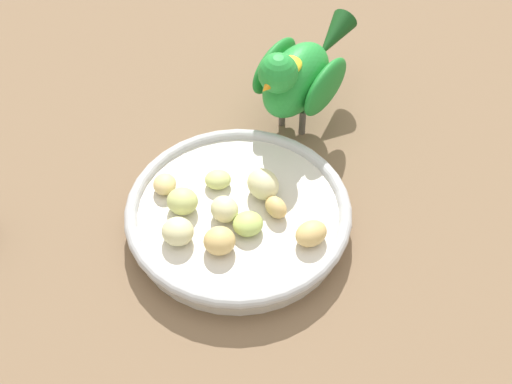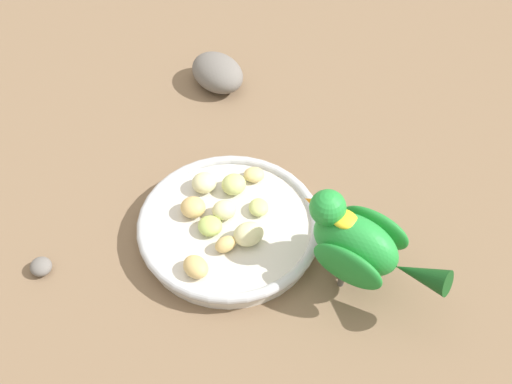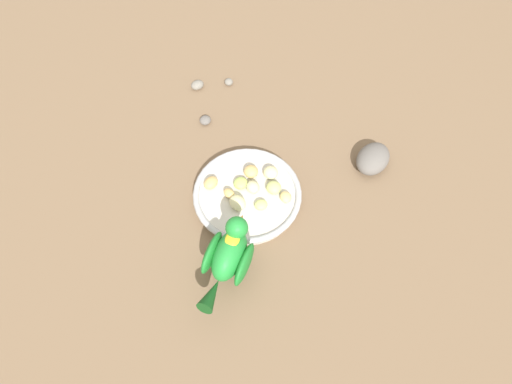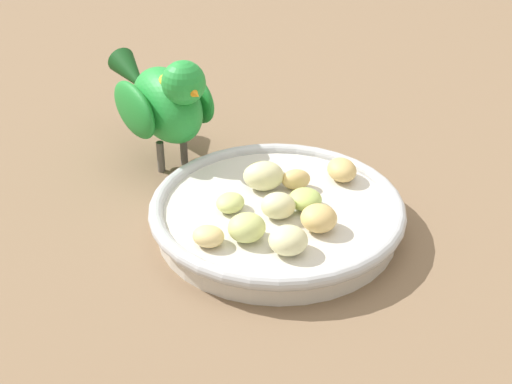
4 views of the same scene
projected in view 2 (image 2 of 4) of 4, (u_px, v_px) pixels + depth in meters
name	position (u px, v px, depth m)	size (l,w,h in m)	color
ground_plane	(220.00, 254.00, 0.85)	(4.00, 4.00, 0.00)	#7A6047
feeding_bowl	(228.00, 227.00, 0.86)	(0.22, 0.22, 0.03)	beige
apple_piece_0	(224.00, 210.00, 0.85)	(0.03, 0.03, 0.02)	beige
apple_piece_1	(234.00, 184.00, 0.88)	(0.03, 0.03, 0.02)	#C6D17A
apple_piece_2	(210.00, 226.00, 0.84)	(0.03, 0.03, 0.02)	#B2CC66
apple_piece_3	(259.00, 207.00, 0.86)	(0.03, 0.02, 0.01)	#C6D17A
apple_piece_4	(196.00, 267.00, 0.80)	(0.03, 0.03, 0.02)	tan
apple_piece_5	(204.00, 183.00, 0.88)	(0.03, 0.03, 0.02)	beige
apple_piece_6	(226.00, 244.00, 0.82)	(0.03, 0.02, 0.02)	tan
apple_piece_7	(256.00, 175.00, 0.89)	(0.03, 0.02, 0.02)	#E5C67F
apple_piece_8	(249.00, 234.00, 0.82)	(0.04, 0.03, 0.03)	beige
apple_piece_9	(193.00, 207.00, 0.85)	(0.03, 0.03, 0.02)	tan
parrot	(358.00, 243.00, 0.77)	(0.18, 0.10, 0.12)	#59544C
rock_large	(217.00, 73.00, 1.03)	(0.09, 0.06, 0.05)	slate
pebble_0	(41.00, 267.00, 0.83)	(0.03, 0.03, 0.02)	slate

